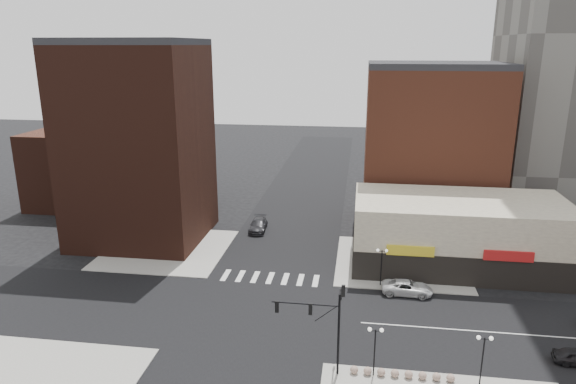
# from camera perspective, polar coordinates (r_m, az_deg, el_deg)

# --- Properties ---
(ground) EXTENTS (240.00, 240.00, 0.00)m
(ground) POSITION_cam_1_polar(r_m,az_deg,el_deg) (50.83, -3.55, -13.49)
(ground) COLOR black
(ground) RESTS_ON ground
(road_ew) EXTENTS (200.00, 14.00, 0.02)m
(road_ew) POSITION_cam_1_polar(r_m,az_deg,el_deg) (50.82, -3.55, -13.48)
(road_ew) COLOR black
(road_ew) RESTS_ON ground
(road_ns) EXTENTS (14.00, 200.00, 0.02)m
(road_ns) POSITION_cam_1_polar(r_m,az_deg,el_deg) (50.82, -3.55, -13.47)
(road_ns) COLOR black
(road_ns) RESTS_ON ground
(sidewalk_nw) EXTENTS (15.00, 15.00, 0.12)m
(sidewalk_nw) POSITION_cam_1_polar(r_m,az_deg,el_deg) (67.27, -13.27, -6.20)
(sidewalk_nw) COLOR gray
(sidewalk_nw) RESTS_ON ground
(sidewalk_ne) EXTENTS (15.00, 15.00, 0.12)m
(sidewalk_ne) POSITION_cam_1_polar(r_m,az_deg,el_deg) (63.13, 12.33, -7.65)
(sidewalk_ne) COLOR gray
(sidewalk_ne) RESTS_ON ground
(building_nw) EXTENTS (16.00, 15.00, 25.00)m
(building_nw) POSITION_cam_1_polar(r_m,az_deg,el_deg) (69.08, -16.23, 4.95)
(building_nw) COLOR #341810
(building_nw) RESTS_ON ground
(building_nw_low) EXTENTS (20.00, 18.00, 12.00)m
(building_nw_low) POSITION_cam_1_polar(r_m,az_deg,el_deg) (89.65, -19.51, 2.85)
(building_nw_low) COLOR #341810
(building_nw_low) RESTS_ON ground
(building_ne_midrise) EXTENTS (18.00, 15.00, 22.00)m
(building_ne_midrise) POSITION_cam_1_polar(r_m,az_deg,el_deg) (74.73, 15.53, 4.63)
(building_ne_midrise) COLOR brown
(building_ne_midrise) RESTS_ON ground
(building_ne_row) EXTENTS (24.20, 12.20, 8.00)m
(building_ne_row) POSITION_cam_1_polar(r_m,az_deg,el_deg) (63.26, 18.37, -4.90)
(building_ne_row) COLOR beige
(building_ne_row) RESTS_ON ground
(traffic_signal) EXTENTS (5.59, 3.09, 7.77)m
(traffic_signal) POSITION_cam_1_polar(r_m,az_deg,el_deg) (40.76, 4.33, -13.49)
(traffic_signal) COLOR black
(traffic_signal) RESTS_ON ground
(street_lamp_se_a) EXTENTS (1.22, 0.32, 4.16)m
(street_lamp_se_a) POSITION_cam_1_polar(r_m,az_deg,el_deg) (41.45, 9.66, -15.83)
(street_lamp_se_a) COLOR black
(street_lamp_se_a) RESTS_ON sidewalk_se
(street_lamp_se_b) EXTENTS (1.22, 0.32, 4.16)m
(street_lamp_se_b) POSITION_cam_1_polar(r_m,az_deg,el_deg) (42.53, 20.92, -15.86)
(street_lamp_se_b) COLOR black
(street_lamp_se_b) RESTS_ON sidewalk_se
(street_lamp_ne) EXTENTS (1.22, 0.32, 4.16)m
(street_lamp_ne) POSITION_cam_1_polar(r_m,az_deg,el_deg) (55.74, 10.37, -7.19)
(street_lamp_ne) COLOR black
(street_lamp_ne) RESTS_ON sidewalk_ne
(bollard_row) EXTENTS (7.99, 0.64, 0.64)m
(bollard_row) POSITION_cam_1_polar(r_m,az_deg,el_deg) (43.15, 12.53, -19.12)
(bollard_row) COLOR gray
(bollard_row) RESTS_ON sidewalk_se
(white_suv) EXTENTS (5.26, 2.55, 1.44)m
(white_suv) POSITION_cam_1_polar(r_m,az_deg,el_deg) (55.63, 13.11, -10.31)
(white_suv) COLOR silver
(white_suv) RESTS_ON ground
(dark_sedan_north) EXTENTS (2.50, 5.54, 1.57)m
(dark_sedan_north) POSITION_cam_1_polar(r_m,az_deg,el_deg) (71.87, -3.34, -3.70)
(dark_sedan_north) COLOR black
(dark_sedan_north) RESTS_ON ground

